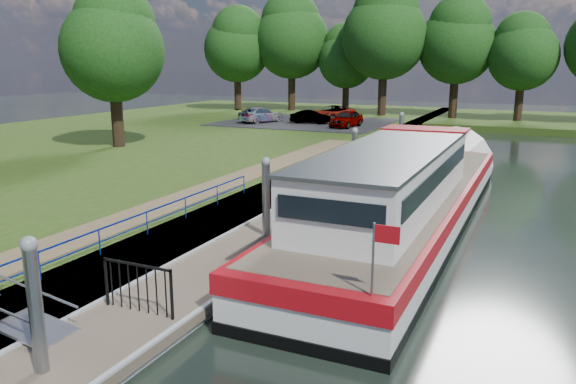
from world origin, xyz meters
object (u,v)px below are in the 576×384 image
at_px(pontoon, 318,209).
at_px(car_a, 346,119).
at_px(car_b, 310,117).
at_px(car_d, 333,113).
at_px(barge, 410,196).
at_px(car_c, 261,115).

bearing_deg(pontoon, car_a, 106.12).
relative_size(car_b, car_d, 0.72).
height_order(barge, car_d, barge).
bearing_deg(car_c, car_d, -122.60).
bearing_deg(car_a, car_c, -178.00).
relative_size(pontoon, car_a, 7.71).
relative_size(car_a, car_b, 1.18).
xyz_separation_m(barge, car_a, (-10.13, 22.56, 0.41)).
distance_m(car_b, car_c, 4.34).
distance_m(pontoon, barge, 3.71).
bearing_deg(car_a, barge, -60.29).
xyz_separation_m(pontoon, barge, (3.60, 0.05, 0.90)).
xyz_separation_m(car_b, car_d, (0.80, 3.28, 0.10)).
bearing_deg(car_c, barge, 146.86).
height_order(barge, car_b, barge).
distance_m(pontoon, car_b, 25.94).
height_order(pontoon, car_c, car_c).
height_order(car_a, car_d, car_a).
xyz_separation_m(barge, car_b, (-13.74, 23.80, 0.29)).
bearing_deg(pontoon, car_b, 113.05).
xyz_separation_m(barge, car_d, (-12.94, 27.08, 0.39)).
bearing_deg(car_c, car_b, -151.08).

